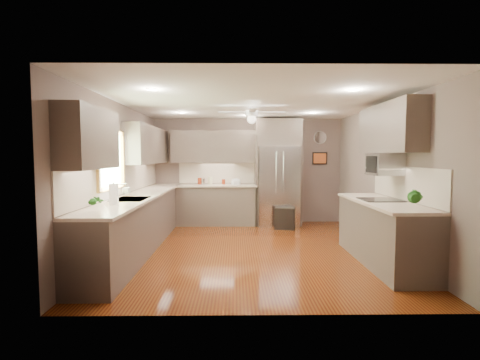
{
  "coord_description": "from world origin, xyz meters",
  "views": [
    {
      "loc": [
        -0.28,
        -5.91,
        1.61
      ],
      "look_at": [
        -0.2,
        0.6,
        1.16
      ],
      "focal_mm": 26.0,
      "sensor_mm": 36.0,
      "label": 1
    }
  ],
  "objects_px": {
    "canister_b": "(203,182)",
    "soap_bottle": "(127,190)",
    "canister_d": "(224,182)",
    "stool": "(285,218)",
    "potted_plant_right": "(416,197)",
    "microwave": "(384,164)",
    "refrigerator": "(278,174)",
    "bowl": "(236,183)",
    "canister_c": "(210,180)",
    "potted_plant_left": "(96,201)",
    "canister_a": "(200,181)",
    "paper_towel": "(114,194)"
  },
  "relations": [
    {
      "from": "canister_d",
      "to": "stool",
      "type": "height_order",
      "value": "canister_d"
    },
    {
      "from": "refrigerator",
      "to": "stool",
      "type": "distance_m",
      "value": 1.06
    },
    {
      "from": "canister_c",
      "to": "refrigerator",
      "type": "xyz_separation_m",
      "value": [
        1.59,
        -0.1,
        0.16
      ]
    },
    {
      "from": "bowl",
      "to": "stool",
      "type": "distance_m",
      "value": 1.39
    },
    {
      "from": "refrigerator",
      "to": "canister_c",
      "type": "bearing_deg",
      "value": 176.4
    },
    {
      "from": "refrigerator",
      "to": "potted_plant_right",
      "type": "bearing_deg",
      "value": -73.05
    },
    {
      "from": "paper_towel",
      "to": "potted_plant_left",
      "type": "bearing_deg",
      "value": -89.11
    },
    {
      "from": "canister_c",
      "to": "canister_a",
      "type": "bearing_deg",
      "value": -172.03
    },
    {
      "from": "canister_c",
      "to": "stool",
      "type": "height_order",
      "value": "canister_c"
    },
    {
      "from": "canister_a",
      "to": "canister_d",
      "type": "xyz_separation_m",
      "value": [
        0.56,
        0.02,
        -0.02
      ]
    },
    {
      "from": "canister_d",
      "to": "paper_towel",
      "type": "height_order",
      "value": "paper_towel"
    },
    {
      "from": "soap_bottle",
      "to": "bowl",
      "type": "height_order",
      "value": "soap_bottle"
    },
    {
      "from": "refrigerator",
      "to": "stool",
      "type": "bearing_deg",
      "value": -75.81
    },
    {
      "from": "soap_bottle",
      "to": "stool",
      "type": "xyz_separation_m",
      "value": [
        2.9,
        1.88,
        -0.81
      ]
    },
    {
      "from": "potted_plant_right",
      "to": "canister_b",
      "type": "bearing_deg",
      "value": 126.53
    },
    {
      "from": "canister_d",
      "to": "potted_plant_left",
      "type": "distance_m",
      "value": 4.24
    },
    {
      "from": "potted_plant_left",
      "to": "refrigerator",
      "type": "relative_size",
      "value": 0.11
    },
    {
      "from": "microwave",
      "to": "soap_bottle",
      "type": "bearing_deg",
      "value": 174.72
    },
    {
      "from": "bowl",
      "to": "refrigerator",
      "type": "distance_m",
      "value": 1.0
    },
    {
      "from": "canister_d",
      "to": "soap_bottle",
      "type": "xyz_separation_m",
      "value": [
        -1.51,
        -2.41,
        0.04
      ]
    },
    {
      "from": "microwave",
      "to": "potted_plant_right",
      "type": "bearing_deg",
      "value": -95.95
    },
    {
      "from": "canister_c",
      "to": "refrigerator",
      "type": "relative_size",
      "value": 0.07
    },
    {
      "from": "stool",
      "to": "potted_plant_left",
      "type": "bearing_deg",
      "value": -128.59
    },
    {
      "from": "canister_c",
      "to": "potted_plant_left",
      "type": "height_order",
      "value": "potted_plant_left"
    },
    {
      "from": "potted_plant_left",
      "to": "bowl",
      "type": "height_order",
      "value": "potted_plant_left"
    },
    {
      "from": "canister_a",
      "to": "refrigerator",
      "type": "relative_size",
      "value": 0.06
    },
    {
      "from": "canister_c",
      "to": "stool",
      "type": "distance_m",
      "value": 1.96
    },
    {
      "from": "canister_b",
      "to": "canister_c",
      "type": "height_order",
      "value": "canister_c"
    },
    {
      "from": "potted_plant_right",
      "to": "bowl",
      "type": "relative_size",
      "value": 1.56
    },
    {
      "from": "canister_b",
      "to": "soap_bottle",
      "type": "xyz_separation_m",
      "value": [
        -1.03,
        -2.37,
        0.03
      ]
    },
    {
      "from": "canister_c",
      "to": "canister_d",
      "type": "bearing_deg",
      "value": -3.39
    },
    {
      "from": "microwave",
      "to": "stool",
      "type": "xyz_separation_m",
      "value": [
        -1.21,
        2.26,
        -1.24
      ]
    },
    {
      "from": "bowl",
      "to": "microwave",
      "type": "bearing_deg",
      "value": -49.6
    },
    {
      "from": "canister_b",
      "to": "refrigerator",
      "type": "bearing_deg",
      "value": -1.53
    },
    {
      "from": "canister_b",
      "to": "microwave",
      "type": "distance_m",
      "value": 4.15
    },
    {
      "from": "canister_d",
      "to": "stool",
      "type": "relative_size",
      "value": 0.23
    },
    {
      "from": "canister_d",
      "to": "soap_bottle",
      "type": "bearing_deg",
      "value": -122.11
    },
    {
      "from": "potted_plant_left",
      "to": "potted_plant_right",
      "type": "xyz_separation_m",
      "value": [
        3.86,
        -0.01,
        0.04
      ]
    },
    {
      "from": "bowl",
      "to": "stool",
      "type": "bearing_deg",
      "value": -22.39
    },
    {
      "from": "soap_bottle",
      "to": "stool",
      "type": "height_order",
      "value": "soap_bottle"
    },
    {
      "from": "canister_b",
      "to": "microwave",
      "type": "xyz_separation_m",
      "value": [
        3.07,
        -2.75,
        0.47
      ]
    },
    {
      "from": "canister_c",
      "to": "paper_towel",
      "type": "distance_m",
      "value": 3.55
    },
    {
      "from": "canister_d",
      "to": "microwave",
      "type": "height_order",
      "value": "microwave"
    },
    {
      "from": "canister_d",
      "to": "potted_plant_right",
      "type": "height_order",
      "value": "potted_plant_right"
    },
    {
      "from": "potted_plant_left",
      "to": "microwave",
      "type": "bearing_deg",
      "value": 16.97
    },
    {
      "from": "paper_towel",
      "to": "canister_a",
      "type": "bearing_deg",
      "value": 75.91
    },
    {
      "from": "soap_bottle",
      "to": "stool",
      "type": "distance_m",
      "value": 3.55
    },
    {
      "from": "refrigerator",
      "to": "canister_a",
      "type": "bearing_deg",
      "value": 177.93
    },
    {
      "from": "canister_a",
      "to": "potted_plant_left",
      "type": "relative_size",
      "value": 0.56
    },
    {
      "from": "potted_plant_right",
      "to": "stool",
      "type": "distance_m",
      "value": 3.75
    }
  ]
}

